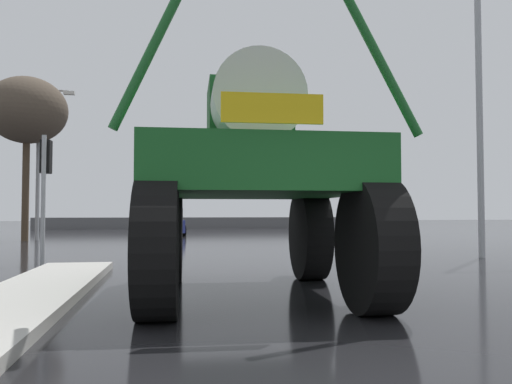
{
  "coord_description": "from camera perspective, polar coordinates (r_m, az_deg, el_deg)",
  "views": [
    {
      "loc": [
        -1.89,
        -3.23,
        1.3
      ],
      "look_at": [
        -0.19,
        6.87,
        1.71
      ],
      "focal_mm": 35.61,
      "sensor_mm": 36.0,
      "label": 1
    }
  ],
  "objects": [
    {
      "name": "sedan_ahead",
      "position": [
        29.6,
        -9.9,
        -3.4
      ],
      "size": [
        2.05,
        4.18,
        1.52
      ],
      "rotation": [
        0.0,
        0.0,
        1.62
      ],
      "color": "navy",
      "rests_on": "ground"
    },
    {
      "name": "ground_plane",
      "position": [
        21.36,
        -4.49,
        -5.78
      ],
      "size": [
        120.0,
        120.0,
        0.0
      ],
      "primitive_type": "plane",
      "color": "black"
    },
    {
      "name": "streetlight_far_left",
      "position": [
        25.83,
        -22.98,
        3.93
      ],
      "size": [
        1.68,
        0.24,
        7.21
      ],
      "color": "#A8AAAF",
      "rests_on": "ground"
    },
    {
      "name": "bare_tree_left",
      "position": [
        25.58,
        -24.33,
        8.28
      ],
      "size": [
        3.56,
        3.56,
        7.46
      ],
      "color": "#473828",
      "rests_on": "ground"
    },
    {
      "name": "traffic_signal_near_right",
      "position": [
        14.71,
        14.35,
        1.79
      ],
      "size": [
        0.24,
        0.54,
        3.21
      ],
      "color": "#A8AAAF",
      "rests_on": "ground"
    },
    {
      "name": "roadside_barrier",
      "position": [
        40.59,
        -6.9,
        -3.49
      ],
      "size": [
        24.58,
        0.24,
        0.9
      ],
      "primitive_type": "cube",
      "color": "#59595B",
      "rests_on": "ground"
    },
    {
      "name": "streetlight_near_right",
      "position": [
        16.36,
        24.34,
        9.85
      ],
      "size": [
        2.34,
        0.24,
        8.37
      ],
      "color": "#A8AAAF",
      "rests_on": "ground"
    },
    {
      "name": "median_island",
      "position": [
        8.58,
        -23.59,
        -10.31
      ],
      "size": [
        1.43,
        7.96,
        0.15
      ],
      "primitive_type": "cube",
      "color": "#B2AFA8",
      "rests_on": "ground"
    },
    {
      "name": "oversize_sprayer",
      "position": [
        8.03,
        -0.52,
        1.24
      ],
      "size": [
        3.92,
        5.27,
        4.19
      ],
      "rotation": [
        0.0,
        0.0,
        1.53
      ],
      "color": "black",
      "rests_on": "ground"
    },
    {
      "name": "traffic_signal_near_left",
      "position": [
        13.81,
        -22.59,
        2.21
      ],
      "size": [
        0.24,
        0.54,
        3.22
      ],
      "color": "#A8AAAF",
      "rests_on": "ground"
    }
  ]
}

